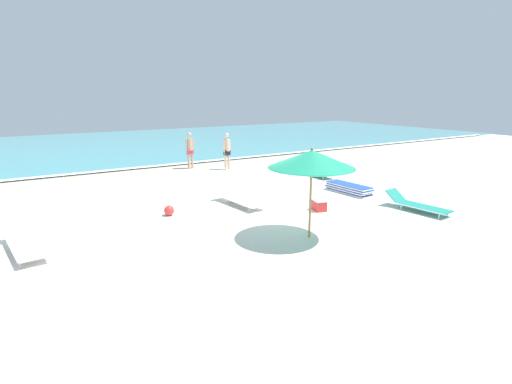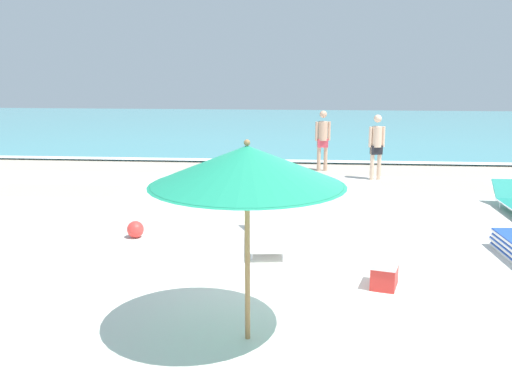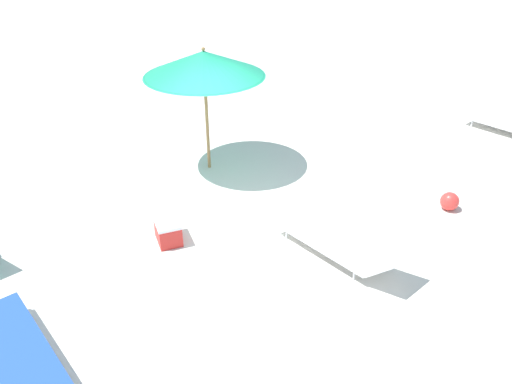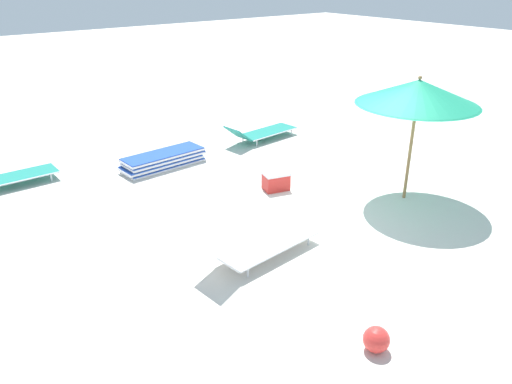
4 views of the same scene
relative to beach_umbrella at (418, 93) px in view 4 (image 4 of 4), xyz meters
The scene contains 8 objects.
ground_plane 2.76m from the beach_umbrella, 69.68° to the left, with size 60.00×60.00×0.16m.
beach_umbrella is the anchor object (origin of this frame).
lounger_stack 5.47m from the beach_umbrella, 34.25° to the left, with size 0.73×1.94×0.32m.
sun_lounger_under_umbrella 4.02m from the beach_umbrella, 90.42° to the left, with size 0.80×2.12×0.58m.
sun_lounger_near_water_left 4.76m from the beach_umbrella, ahead, with size 0.81×2.11×0.52m.
sun_lounger_near_water_right 8.15m from the beach_umbrella, 49.19° to the left, with size 0.65×2.13×0.55m.
beach_ball 4.81m from the beach_umbrella, 123.12° to the left, with size 0.31×0.31×0.31m.
cooler_box 3.09m from the beach_umbrella, 43.67° to the left, with size 0.47×0.58×0.37m.
Camera 4 is at (-5.76, 5.89, 4.06)m, focal length 35.00 mm.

